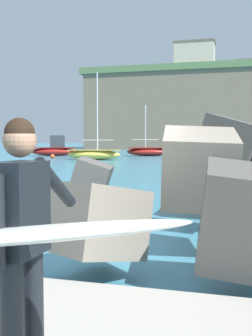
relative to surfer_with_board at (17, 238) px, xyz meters
The scene contains 9 objects.
ground_plane 4.26m from the surfer_with_board, 104.67° to the left, with size 400.00×400.00×0.00m, color teal.
breakwater_jetty 5.20m from the surfer_with_board, 101.42° to the left, with size 29.98×6.56×3.04m.
surfer_with_board is the anchor object (origin of this frame).
boat_near_centre 45.03m from the surfer_with_board, 101.24° to the left, with size 5.51×3.54×5.87m.
boat_mid_left 45.91m from the surfer_with_board, 115.01° to the left, with size 5.63×3.48×2.40m.
boat_mid_centre 35.83m from the surfer_with_board, 109.21° to the left, with size 5.18×1.58×8.06m.
mooring_buoy_inner 38.71m from the surfer_with_board, 115.31° to the left, with size 0.44×0.44×0.44m.
station_building_central 86.16m from the surfer_with_board, 95.32° to the left, with size 8.34×5.17×6.32m.
station_building_east 98.19m from the surfer_with_board, 87.68° to the left, with size 7.70×4.49×4.52m.
Camera 1 is at (2.33, -6.12, 1.88)m, focal length 43.77 mm.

